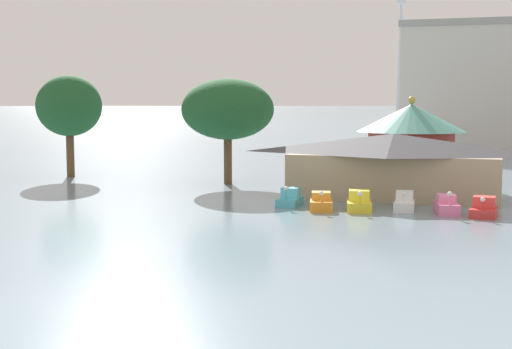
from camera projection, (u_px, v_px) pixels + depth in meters
name	position (u px, v px, depth m)	size (l,w,h in m)	color
pedal_boat_cyan	(290.00, 199.00, 52.55)	(1.51, 2.66, 1.58)	#4CB7CC
pedal_boat_orange	(321.00, 203.00, 50.54)	(2.10, 3.01, 1.50)	orange
pedal_boat_yellow	(359.00, 203.00, 50.16)	(2.15, 3.04, 1.53)	yellow
pedal_boat_white	(404.00, 203.00, 50.11)	(1.48, 2.35, 1.47)	white
pedal_boat_pink	(447.00, 206.00, 48.74)	(1.90, 2.97, 1.70)	pink
pedal_boat_red	(484.00, 209.00, 47.58)	(1.90, 2.63, 1.44)	red
boathouse	(393.00, 165.00, 56.14)	(17.32, 6.70, 5.13)	tan
green_roof_pavilion	(411.00, 140.00, 65.55)	(9.91, 9.91, 8.08)	#993328
shoreline_tree_tall_left	(69.00, 106.00, 71.87)	(6.54, 6.54, 10.19)	brown
shoreline_tree_mid	(228.00, 110.00, 65.73)	(8.51, 8.51, 9.70)	brown
distant_broadcast_tower	(401.00, 26.00, 391.89)	(5.30, 5.30, 119.76)	silver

